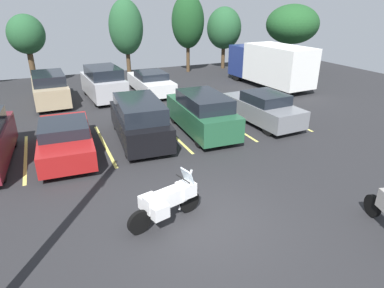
{
  "coord_description": "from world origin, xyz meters",
  "views": [
    {
      "loc": [
        -3.44,
        -6.7,
        5.53
      ],
      "look_at": [
        0.78,
        2.84,
        1.04
      ],
      "focal_mm": 31.36,
      "sensor_mm": 36.0,
      "label": 1
    }
  ],
  "objects_px": {
    "car_red": "(65,138)",
    "car_far_silver": "(104,83)",
    "motorcycle_touring": "(167,201)",
    "box_truck": "(270,64)",
    "car_far_white": "(151,82)",
    "car_far_tan": "(50,88)",
    "car_grey": "(263,108)",
    "car_black": "(139,120)",
    "car_green": "(202,113)"
  },
  "relations": [
    {
      "from": "car_grey",
      "to": "car_far_silver",
      "type": "distance_m",
      "value": 9.72
    },
    {
      "from": "car_far_silver",
      "to": "car_red",
      "type": "bearing_deg",
      "value": -110.66
    },
    {
      "from": "car_red",
      "to": "motorcycle_touring",
      "type": "bearing_deg",
      "value": -69.38
    },
    {
      "from": "motorcycle_touring",
      "to": "car_red",
      "type": "relative_size",
      "value": 0.46
    },
    {
      "from": "car_black",
      "to": "car_far_silver",
      "type": "relative_size",
      "value": 1.11
    },
    {
      "from": "car_far_silver",
      "to": "car_far_white",
      "type": "xyz_separation_m",
      "value": [
        2.99,
        0.2,
        -0.28
      ]
    },
    {
      "from": "car_green",
      "to": "box_truck",
      "type": "relative_size",
      "value": 0.7
    },
    {
      "from": "car_black",
      "to": "car_far_tan",
      "type": "bearing_deg",
      "value": 112.92
    },
    {
      "from": "car_black",
      "to": "car_green",
      "type": "xyz_separation_m",
      "value": [
        2.82,
        -0.23,
        0.01
      ]
    },
    {
      "from": "car_red",
      "to": "car_far_tan",
      "type": "relative_size",
      "value": 1.02
    },
    {
      "from": "car_green",
      "to": "motorcycle_touring",
      "type": "bearing_deg",
      "value": -123.22
    },
    {
      "from": "car_black",
      "to": "car_far_tan",
      "type": "height_order",
      "value": "car_far_tan"
    },
    {
      "from": "car_black",
      "to": "box_truck",
      "type": "xyz_separation_m",
      "value": [
        10.91,
        5.95,
        0.63
      ]
    },
    {
      "from": "car_grey",
      "to": "car_far_silver",
      "type": "height_order",
      "value": "car_far_silver"
    },
    {
      "from": "motorcycle_touring",
      "to": "box_truck",
      "type": "relative_size",
      "value": 0.32
    },
    {
      "from": "car_green",
      "to": "car_grey",
      "type": "distance_m",
      "value": 3.22
    },
    {
      "from": "car_black",
      "to": "car_far_silver",
      "type": "bearing_deg",
      "value": 91.44
    },
    {
      "from": "box_truck",
      "to": "car_far_silver",
      "type": "bearing_deg",
      "value": 173.54
    },
    {
      "from": "motorcycle_touring",
      "to": "box_truck",
      "type": "xyz_separation_m",
      "value": [
        11.81,
        11.84,
        0.89
      ]
    },
    {
      "from": "car_red",
      "to": "car_far_tan",
      "type": "distance_m",
      "value": 7.81
    },
    {
      "from": "car_red",
      "to": "car_far_silver",
      "type": "relative_size",
      "value": 1.1
    },
    {
      "from": "motorcycle_touring",
      "to": "car_far_silver",
      "type": "height_order",
      "value": "car_far_silver"
    },
    {
      "from": "car_grey",
      "to": "car_far_tan",
      "type": "xyz_separation_m",
      "value": [
        -9.21,
        7.79,
        0.14
      ]
    },
    {
      "from": "car_far_white",
      "to": "motorcycle_touring",
      "type": "bearing_deg",
      "value": -105.58
    },
    {
      "from": "car_grey",
      "to": "motorcycle_touring",
      "type": "bearing_deg",
      "value": -140.94
    },
    {
      "from": "motorcycle_touring",
      "to": "car_far_white",
      "type": "relative_size",
      "value": 0.46
    },
    {
      "from": "car_far_white",
      "to": "box_truck",
      "type": "relative_size",
      "value": 0.7
    },
    {
      "from": "motorcycle_touring",
      "to": "car_red",
      "type": "distance_m",
      "value": 5.99
    },
    {
      "from": "box_truck",
      "to": "motorcycle_touring",
      "type": "bearing_deg",
      "value": -134.92
    },
    {
      "from": "car_far_silver",
      "to": "car_grey",
      "type": "bearing_deg",
      "value": -50.28
    },
    {
      "from": "car_far_tan",
      "to": "car_far_white",
      "type": "height_order",
      "value": "car_far_tan"
    },
    {
      "from": "car_red",
      "to": "car_green",
      "type": "distance_m",
      "value": 5.83
    },
    {
      "from": "car_red",
      "to": "box_truck",
      "type": "distance_m",
      "value": 15.28
    },
    {
      "from": "car_grey",
      "to": "car_green",
      "type": "bearing_deg",
      "value": 179.18
    },
    {
      "from": "car_red",
      "to": "car_far_white",
      "type": "bearing_deg",
      "value": 52.91
    },
    {
      "from": "car_black",
      "to": "car_grey",
      "type": "height_order",
      "value": "car_black"
    },
    {
      "from": "car_green",
      "to": "car_far_tan",
      "type": "relative_size",
      "value": 1.01
    },
    {
      "from": "car_far_white",
      "to": "box_truck",
      "type": "distance_m",
      "value": 8.27
    },
    {
      "from": "car_grey",
      "to": "box_truck",
      "type": "xyz_separation_m",
      "value": [
        4.88,
        6.22,
        0.78
      ]
    },
    {
      "from": "car_far_tan",
      "to": "car_far_white",
      "type": "distance_m",
      "value": 6.0
    },
    {
      "from": "car_green",
      "to": "car_far_white",
      "type": "distance_m",
      "value": 7.64
    },
    {
      "from": "car_red",
      "to": "box_truck",
      "type": "xyz_separation_m",
      "value": [
        13.92,
        6.24,
        0.85
      ]
    },
    {
      "from": "car_far_white",
      "to": "car_green",
      "type": "bearing_deg",
      "value": -89.97
    },
    {
      "from": "car_far_silver",
      "to": "motorcycle_touring",
      "type": "bearing_deg",
      "value": -93.12
    },
    {
      "from": "car_green",
      "to": "box_truck",
      "type": "height_order",
      "value": "box_truck"
    },
    {
      "from": "car_far_tan",
      "to": "box_truck",
      "type": "height_order",
      "value": "box_truck"
    },
    {
      "from": "car_far_tan",
      "to": "car_far_white",
      "type": "xyz_separation_m",
      "value": [
        5.99,
        -0.11,
        -0.19
      ]
    },
    {
      "from": "car_red",
      "to": "car_far_silver",
      "type": "bearing_deg",
      "value": 69.34
    },
    {
      "from": "car_far_white",
      "to": "box_truck",
      "type": "xyz_separation_m",
      "value": [
        8.1,
        -1.46,
        0.83
      ]
    },
    {
      "from": "car_grey",
      "to": "box_truck",
      "type": "relative_size",
      "value": 0.66
    }
  ]
}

